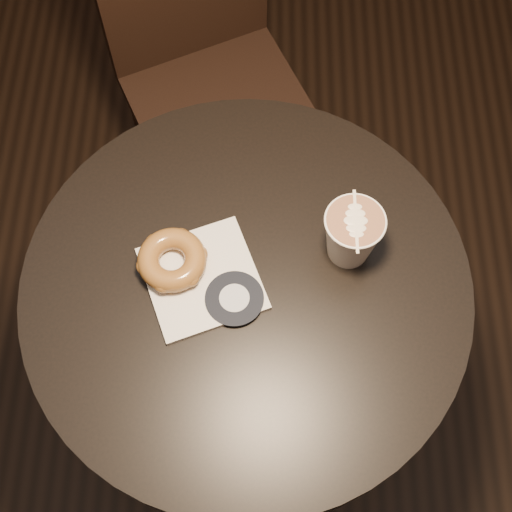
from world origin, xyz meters
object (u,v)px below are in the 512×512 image
Objects in this scene: chair at (202,47)px; pastry_bag at (202,278)px; cafe_table at (247,326)px; doughnut at (172,260)px; latte_cup at (351,236)px.

chair reaches higher than pastry_bag.
pastry_bag is (0.04, -0.65, 0.22)m from chair.
chair is 5.75× the size of pastry_bag.
pastry_bag is at bearing -111.05° from chair.
doughnut is (-0.11, 0.03, 0.22)m from cafe_table.
pastry_bag is at bearing -25.22° from doughnut.
doughnut is at bearing 133.76° from pastry_bag.
chair is (-0.11, 0.66, -0.02)m from cafe_table.
chair is at bearing 72.83° from pastry_bag.
chair is 0.71m from latte_cup.
cafe_table is at bearing -25.54° from pastry_bag.
cafe_table is 0.79× the size of chair.
doughnut is at bearing -173.53° from latte_cup.
pastry_bag is 0.24m from latte_cup.
cafe_table is 0.25m from doughnut.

